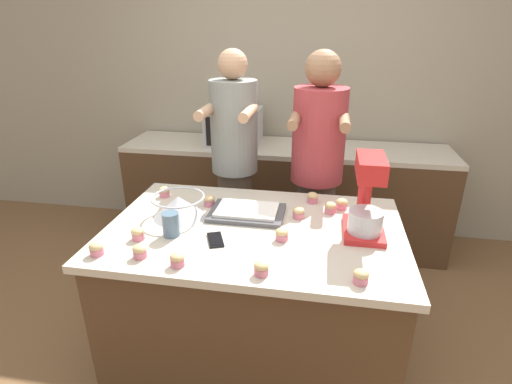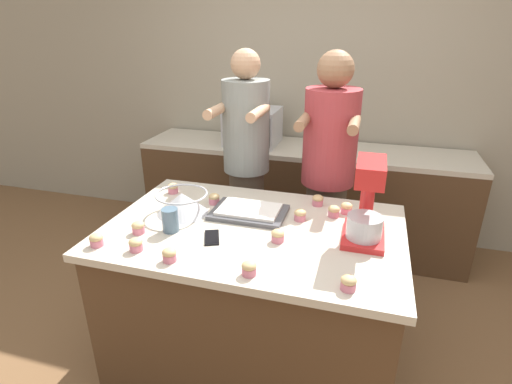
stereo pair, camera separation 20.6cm
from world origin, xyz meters
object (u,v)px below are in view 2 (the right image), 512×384
Objects in this scene: cell_phone at (212,237)px; cupcake_5 at (278,236)px; mixing_bowl at (182,202)px; cupcake_0 at (214,199)px; person_left at (246,171)px; cupcake_7 at (334,211)px; stand_mixer at (367,206)px; microwave_oven at (253,126)px; cupcake_2 at (96,240)px; cupcake_11 at (347,208)px; person_right at (327,180)px; drinking_glass at (170,220)px; cupcake_9 at (138,227)px; cupcake_10 at (173,188)px; baking_tray at (249,211)px; cupcake_4 at (169,255)px; cupcake_8 at (249,268)px; cupcake_6 at (348,283)px; cupcake_12 at (300,215)px; cupcake_1 at (318,200)px; cupcake_3 at (136,244)px.

cell_phone is 2.47× the size of cupcake_5.
mixing_bowl is 0.21m from cupcake_0.
person_left is 0.84m from cupcake_7.
stand_mixer reaches higher than cupcake_7.
microwave_oven is at bearing 99.76° from cell_phone.
mixing_bowl reaches higher than cell_phone.
cupcake_2 and cupcake_11 have the same top height.
drinking_glass is (-0.69, -0.91, 0.04)m from person_right.
cupcake_9 and cupcake_10 have the same top height.
baking_tray is at bearing -16.42° from cupcake_10.
person_right reaches higher than person_left.
baking_tray is at bearing 69.95° from cupcake_4.
mixing_bowl is 0.84m from cupcake_7.
stand_mixer is at bearing 11.61° from drinking_glass.
cell_phone is at bearing -83.05° from person_left.
cupcake_8 is at bearing -42.31° from cell_phone.
baking_tray is at bearing -120.12° from person_right.
cupcake_9 is at bearing -93.06° from microwave_oven.
cupcake_12 is (-0.30, 0.55, 0.00)m from cupcake_6.
stand_mixer is 3.31× the size of drinking_glass.
stand_mixer is 2.56× the size of cell_phone.
mixing_bowl is at bearing -156.07° from cupcake_1.
cupcake_3 reaches higher than cell_phone.
person_right reaches higher than cupcake_7.
person_left reaches higher than cupcake_9.
cupcake_6 is at bearing -1.55° from cupcake_3.
microwave_oven is 1.99m from cupcake_8.
cupcake_6 and cupcake_10 have the same top height.
cupcake_2 is at bearing -94.12° from cupcake_10.
cupcake_11 is at bearing -70.38° from person_right.
cupcake_0 and cupcake_9 have the same top height.
cupcake_7 is (0.67, -0.51, 0.01)m from person_left.
cell_phone is at bearing -140.10° from cupcake_12.
cupcake_1 and cupcake_4 have the same top height.
person_right reaches higher than stand_mixer.
microwave_oven is 6.88× the size of cupcake_2.
cupcake_12 is (0.29, 0.01, 0.01)m from baking_tray.
cupcake_1 is 0.90m from cupcake_10.
person_left is at bearing 148.38° from cupcake_11.
cupcake_10 is at bearing -179.62° from cupcake_11.
cupcake_10 is at bearing 165.45° from cupcake_0.
cupcake_6 is at bearing -18.86° from cell_phone.
stand_mixer is 6.33× the size of cupcake_11.
microwave_oven reaches higher than drinking_glass.
cupcake_8 is at bearing -41.13° from mixing_bowl.
microwave_oven is 6.88× the size of cupcake_11.
cupcake_11 is (1.12, 0.70, 0.00)m from cupcake_2.
mixing_bowl is 4.49× the size of cupcake_11.
cupcake_9 is at bearing -130.40° from person_right.
cupcake_7 and cupcake_12 have the same top height.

